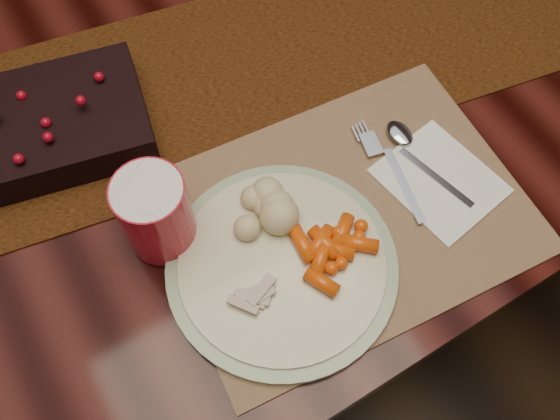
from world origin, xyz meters
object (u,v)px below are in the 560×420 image
napkin (440,181)px  red_cup (156,214)px  dining_table (223,199)px  turkey_shreds (256,302)px  baby_carrots (332,250)px  placemat_main (345,214)px  mashed_potatoes (257,208)px  centerpiece (15,130)px  dinner_plate (282,265)px

napkin → red_cup: (-0.35, 0.12, 0.06)m
dining_table → napkin: 0.54m
napkin → turkey_shreds: bearing=176.0°
baby_carrots → napkin: size_ratio=0.69×
turkey_shreds → placemat_main: bearing=17.7°
mashed_potatoes → napkin: bearing=-17.2°
dining_table → centerpiece: centerpiece is taller
napkin → placemat_main: bearing=160.3°
dinner_plate → red_cup: bearing=132.2°
mashed_potatoes → turkey_shreds: 0.12m
dining_table → baby_carrots: 0.53m
centerpiece → mashed_potatoes: 0.35m
turkey_shreds → napkin: (0.30, 0.03, -0.02)m
napkin → dinner_plate: bearing=170.3°
baby_carrots → red_cup: size_ratio=0.87×
napkin → baby_carrots: bearing=176.1°
red_cup → baby_carrots: bearing=-39.7°
mashed_potatoes → red_cup: bearing=157.8°
centerpiece → turkey_shreds: size_ratio=4.78×
placemat_main → dinner_plate: bearing=-163.5°
mashed_potatoes → placemat_main: bearing=-25.1°
placemat_main → centerpiece: bearing=140.2°
turkey_shreds → dinner_plate: bearing=29.0°
dining_table → napkin: bearing=-59.3°
dining_table → red_cup: 0.51m
dining_table → turkey_shreds: turkey_shreds is taller
napkin → centerpiece: bearing=133.9°
placemat_main → napkin: 0.14m
baby_carrots → mashed_potatoes: (-0.05, 0.09, 0.02)m
centerpiece → napkin: size_ratio=2.35×
baby_carrots → mashed_potatoes: size_ratio=1.16×
dinner_plate → baby_carrots: bearing=-18.6°
dinner_plate → baby_carrots: baby_carrots is taller
mashed_potatoes → baby_carrots: bearing=-60.0°
centerpiece → baby_carrots: centerpiece is taller
placemat_main → napkin: bearing=-5.7°
napkin → red_cup: 0.37m
centerpiece → red_cup: (0.11, -0.22, 0.03)m
placemat_main → turkey_shreds: turkey_shreds is taller
dinner_plate → napkin: dinner_plate is taller
placemat_main → mashed_potatoes: 0.12m
turkey_shreds → baby_carrots: bearing=4.9°
dining_table → dinner_plate: bearing=-99.4°
placemat_main → napkin: (0.13, -0.03, 0.00)m
red_cup → centerpiece: bearing=115.3°
centerpiece → placemat_main: centerpiece is taller
centerpiece → napkin: centerpiece is taller
dinner_plate → red_cup: (-0.11, 0.12, 0.05)m
placemat_main → turkey_shreds: bearing=-157.4°
centerpiece → dining_table: bearing=-4.6°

